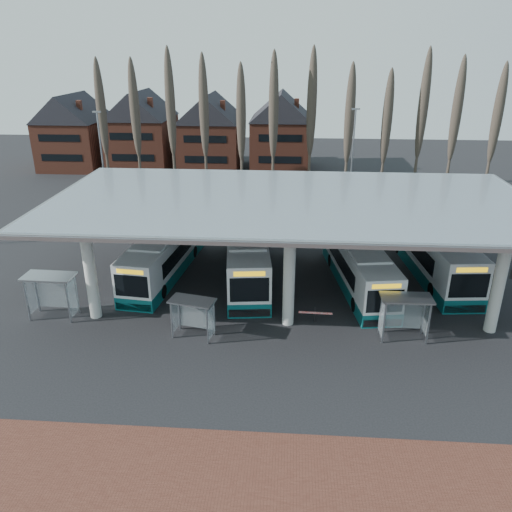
# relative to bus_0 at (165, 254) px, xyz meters

# --- Properties ---
(ground) EXTENTS (140.00, 140.00, 0.00)m
(ground) POSITION_rel_bus_0_xyz_m (9.15, -9.15, -1.55)
(ground) COLOR black
(ground) RESTS_ON ground
(station_canopy) EXTENTS (32.00, 16.00, 6.34)m
(station_canopy) POSITION_rel_bus_0_xyz_m (9.15, -1.15, 4.13)
(station_canopy) COLOR beige
(station_canopy) RESTS_ON ground
(poplar_row) EXTENTS (45.10, 1.10, 14.50)m
(poplar_row) POSITION_rel_bus_0_xyz_m (9.15, 23.85, 7.22)
(poplar_row) COLOR #473D33
(poplar_row) RESTS_ON ground
(townhouse_row) EXTENTS (36.80, 10.30, 12.25)m
(townhouse_row) POSITION_rel_bus_0_xyz_m (-6.60, 34.85, 4.39)
(townhouse_row) COLOR brown
(townhouse_row) RESTS_ON ground
(lamp_post_a) EXTENTS (0.80, 0.16, 10.17)m
(lamp_post_a) POSITION_rel_bus_0_xyz_m (-8.85, 12.85, 3.78)
(lamp_post_a) COLOR slate
(lamp_post_a) RESTS_ON ground
(lamp_post_b) EXTENTS (0.80, 0.16, 10.17)m
(lamp_post_b) POSITION_rel_bus_0_xyz_m (15.15, 16.85, 3.78)
(lamp_post_b) COLOR slate
(lamp_post_b) RESTS_ON ground
(bus_0) EXTENTS (3.81, 12.06, 3.29)m
(bus_0) POSITION_rel_bus_0_xyz_m (0.00, 0.00, 0.00)
(bus_0) COLOR white
(bus_0) RESTS_ON ground
(bus_1) EXTENTS (4.18, 13.09, 3.58)m
(bus_1) POSITION_rel_bus_0_xyz_m (6.04, 0.21, 0.13)
(bus_1) COLOR white
(bus_1) RESTS_ON ground
(bus_2) EXTENTS (4.20, 12.02, 3.27)m
(bus_2) POSITION_rel_bus_0_xyz_m (13.96, -0.95, -0.01)
(bus_2) COLOR white
(bus_2) RESTS_ON ground
(bus_3) EXTENTS (3.97, 13.17, 3.60)m
(bus_3) POSITION_rel_bus_0_xyz_m (19.65, 1.76, 0.15)
(bus_3) COLOR white
(bus_3) RESTS_ON ground
(shelter_0) EXTENTS (3.10, 1.62, 2.84)m
(shelter_0) POSITION_rel_bus_0_xyz_m (-5.39, -6.73, 0.51)
(shelter_0) COLOR gray
(shelter_0) RESTS_ON ground
(shelter_1) EXTENTS (2.79, 1.83, 2.38)m
(shelter_1) POSITION_rel_bus_0_xyz_m (3.73, -8.42, 0.18)
(shelter_1) COLOR gray
(shelter_1) RESTS_ON ground
(shelter_2) EXTENTS (2.89, 1.48, 2.66)m
(shelter_2) POSITION_rel_bus_0_xyz_m (15.77, -7.74, 0.39)
(shelter_2) COLOR gray
(shelter_2) RESTS_ON ground
(barrier) EXTENTS (2.02, 0.58, 1.01)m
(barrier) POSITION_rel_bus_0_xyz_m (10.80, -6.71, -0.77)
(barrier) COLOR black
(barrier) RESTS_ON ground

